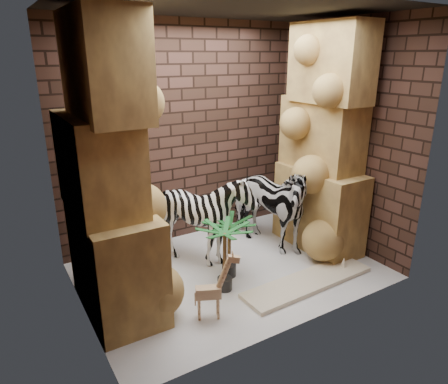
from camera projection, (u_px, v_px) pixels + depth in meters
floor at (231, 271)px, 5.02m from camera, size 3.50×3.50×0.00m
ceiling at (232, 7)px, 4.05m from camera, size 3.50×3.50×0.00m
wall_back at (183, 135)px, 5.55m from camera, size 3.50×0.00×3.50m
wall_front at (308, 181)px, 3.52m from camera, size 3.50×0.00×3.50m
wall_left at (69, 176)px, 3.68m from camera, size 0.00×3.00×3.00m
wall_right at (342, 137)px, 5.39m from camera, size 0.00×3.00×3.00m
rock_pillar_left at (107, 171)px, 3.85m from camera, size 0.68×1.30×3.00m
rock_pillar_right at (324, 140)px, 5.23m from camera, size 0.58×1.25×3.00m
zebra_right at (267, 198)px, 5.42m from camera, size 0.90×1.33×1.45m
zebra_left at (205, 222)px, 5.06m from camera, size 1.20×1.38×1.11m
giraffe_toy at (208, 285)px, 4.02m from camera, size 0.40×0.27×0.75m
palm_front at (229, 248)px, 4.79m from camera, size 0.36×0.36×0.75m
palm_back at (225, 258)px, 4.50m from camera, size 0.36×0.36×0.80m
surfboard at (308, 282)px, 4.73m from camera, size 1.72×0.46×0.05m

